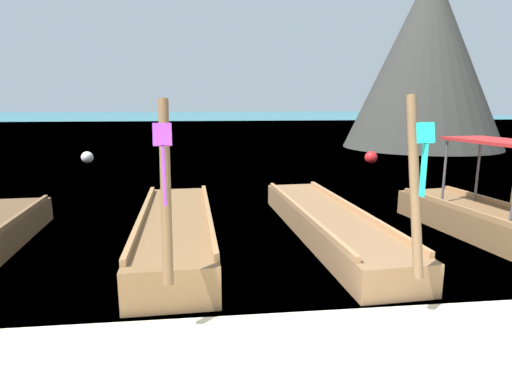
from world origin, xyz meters
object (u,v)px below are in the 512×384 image
object	(u,v)px
karst_rock	(428,61)
mooring_buoy_near	(87,157)
mooring_buoy_far	(371,157)
longtail_boat_turquoise_ribbon	(328,224)
longtail_boat_violet_ribbon	(176,231)

from	to	relation	value
karst_rock	mooring_buoy_near	xyz separation A→B (m)	(-17.81, -4.84, -4.62)
mooring_buoy_far	karst_rock	bearing A→B (deg)	48.69
karst_rock	mooring_buoy_near	bearing A→B (deg)	-164.81
karst_rock	mooring_buoy_far	distance (m)	9.71
karst_rock	mooring_buoy_near	size ratio (longest dim) A/B	19.55
karst_rock	mooring_buoy_far	world-z (taller)	karst_rock
longtail_boat_turquoise_ribbon	karst_rock	bearing A→B (deg)	57.41
longtail_boat_turquoise_ribbon	karst_rock	distance (m)	19.73
mooring_buoy_near	mooring_buoy_far	world-z (taller)	mooring_buoy_far
longtail_boat_turquoise_ribbon	mooring_buoy_far	size ratio (longest dim) A/B	11.51
longtail_boat_violet_ribbon	mooring_buoy_near	distance (m)	12.51
longtail_boat_violet_ribbon	karst_rock	size ratio (longest dim) A/B	0.56
longtail_boat_turquoise_ribbon	karst_rock	size ratio (longest dim) A/B	0.62
longtail_boat_turquoise_ribbon	mooring_buoy_near	bearing A→B (deg)	123.44
longtail_boat_violet_ribbon	longtail_boat_turquoise_ribbon	size ratio (longest dim) A/B	0.90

